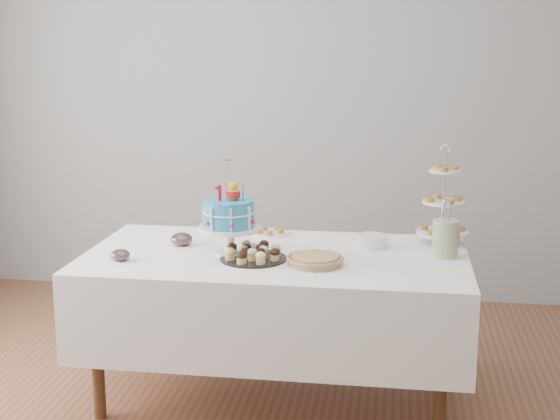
# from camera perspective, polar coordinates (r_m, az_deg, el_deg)

# --- Properties ---
(walls) EXTENTS (5.04, 4.04, 2.70)m
(walls) POSITION_cam_1_polar(r_m,az_deg,el_deg) (3.53, -1.10, 4.58)
(walls) COLOR #98999C
(walls) RESTS_ON floor
(table) EXTENTS (1.92, 1.02, 0.77)m
(table) POSITION_cam_1_polar(r_m,az_deg,el_deg) (4.00, -0.33, -6.37)
(table) COLOR white
(table) RESTS_ON floor
(birthday_cake) EXTENTS (0.31, 0.31, 0.48)m
(birthday_cake) POSITION_cam_1_polar(r_m,az_deg,el_deg) (3.89, -3.72, -1.45)
(birthday_cake) COLOR white
(birthday_cake) RESTS_ON table
(cupcake_tray) EXTENTS (0.33, 0.33, 0.07)m
(cupcake_tray) POSITION_cam_1_polar(r_m,az_deg,el_deg) (3.83, -1.97, -3.12)
(cupcake_tray) COLOR black
(cupcake_tray) RESTS_ON table
(pie) EXTENTS (0.28, 0.28, 0.04)m
(pie) POSITION_cam_1_polar(r_m,az_deg,el_deg) (3.75, 2.58, -3.65)
(pie) COLOR tan
(pie) RESTS_ON table
(tiered_stand) EXTENTS (0.27, 0.27, 0.53)m
(tiered_stand) POSITION_cam_1_polar(r_m,az_deg,el_deg) (4.18, 11.87, 0.54)
(tiered_stand) COLOR silver
(tiered_stand) RESTS_ON table
(plate_stack) EXTENTS (0.16, 0.16, 0.06)m
(plate_stack) POSITION_cam_1_polar(r_m,az_deg,el_deg) (4.08, 6.75, -2.27)
(plate_stack) COLOR white
(plate_stack) RESTS_ON table
(pastry_plate) EXTENTS (0.21, 0.21, 0.03)m
(pastry_plate) POSITION_cam_1_polar(r_m,az_deg,el_deg) (4.33, -0.74, -1.60)
(pastry_plate) COLOR white
(pastry_plate) RESTS_ON table
(jam_bowl_a) EXTENTS (0.10, 0.10, 0.06)m
(jam_bowl_a) POSITION_cam_1_polar(r_m,az_deg,el_deg) (3.89, -11.61, -3.25)
(jam_bowl_a) COLOR silver
(jam_bowl_a) RESTS_ON table
(jam_bowl_b) EXTENTS (0.12, 0.12, 0.07)m
(jam_bowl_b) POSITION_cam_1_polar(r_m,az_deg,el_deg) (4.12, -7.21, -2.14)
(jam_bowl_b) COLOR silver
(jam_bowl_b) RESTS_ON table
(utensil_pitcher) EXTENTS (0.14, 0.13, 0.29)m
(utensil_pitcher) POSITION_cam_1_polar(r_m,az_deg,el_deg) (3.94, 12.00, -1.94)
(utensil_pitcher) COLOR beige
(utensil_pitcher) RESTS_ON table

